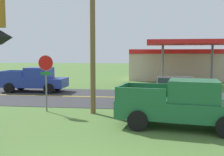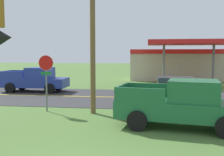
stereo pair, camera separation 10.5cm
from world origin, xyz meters
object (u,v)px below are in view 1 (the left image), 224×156
Objects in this scene: stop_sign at (46,73)px; gas_station at (180,63)px; car_black_mid_lane at (173,90)px; utility_pole at (92,9)px; pickup_blue_on_road at (35,80)px; pickup_green_parked_on_lawn at (183,104)px.

gas_station is at bearing 65.04° from stop_sign.
car_black_mid_lane is at bearing 24.13° from stop_sign.
utility_pole is 0.82× the size of gas_station.
stop_sign is at bearing -62.03° from pickup_blue_on_road.
stop_sign is 0.57× the size of pickup_blue_on_road.
utility_pole reaches higher than stop_sign.
pickup_blue_on_road is at bearing 131.14° from utility_pole.
utility_pole is 1.89× the size of pickup_blue_on_road.
pickup_green_parked_on_lawn is at bearing -18.60° from stop_sign.
utility_pole is 1.81× the size of pickup_green_parked_on_lawn.
pickup_green_parked_on_lawn is at bearing -27.07° from utility_pole.
stop_sign is 8.03m from pickup_blue_on_road.
stop_sign reaches higher than pickup_blue_on_road.
stop_sign is 0.54× the size of pickup_green_parked_on_lawn.
gas_station is at bearing 44.44° from pickup_blue_on_road.
pickup_green_parked_on_lawn is 5.28m from car_black_mid_lane.
stop_sign is 7.13m from pickup_green_parked_on_lawn.
utility_pole is 10.40m from pickup_blue_on_road.
stop_sign is 21.70m from gas_station.
car_black_mid_lane is (4.26, 3.15, -4.38)m from utility_pole.
gas_station is 2.86× the size of car_black_mid_lane.
pickup_green_parked_on_lawn is (6.68, -2.25, -1.06)m from stop_sign.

